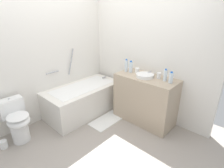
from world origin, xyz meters
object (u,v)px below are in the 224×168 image
at_px(sink_faucet, 150,73).
at_px(drinking_glass_0, 137,71).
at_px(water_bottle_0, 165,75).
at_px(drinking_glass_1, 159,76).
at_px(bath_mat, 107,120).
at_px(water_bottle_3, 131,67).
at_px(water_bottle_1, 171,78).
at_px(bathtub, 84,98).
at_px(toilet, 17,121).
at_px(water_bottle_2, 126,66).
at_px(sink_basin, 145,76).
at_px(toilet_paper_roll, 4,144).

relative_size(sink_faucet, drinking_glass_0, 1.50).
height_order(water_bottle_0, drinking_glass_1, water_bottle_0).
distance_m(drinking_glass_0, bath_mat, 1.12).
relative_size(water_bottle_3, drinking_glass_1, 2.18).
height_order(water_bottle_1, water_bottle_3, water_bottle_3).
relative_size(bathtub, toilet, 2.21).
xyz_separation_m(water_bottle_2, bath_mat, (-0.50, 0.04, -1.00)).
bearing_deg(water_bottle_0, water_bottle_1, -98.73).
relative_size(sink_basin, sink_faucet, 2.01).
relative_size(water_bottle_3, toilet_paper_roll, 1.77).
bearing_deg(drinking_glass_0, sink_faucet, -67.24).
height_order(sink_basin, sink_faucet, sink_faucet).
relative_size(toilet, drinking_glass_0, 6.95).
xyz_separation_m(toilet, water_bottle_2, (1.86, -0.72, 0.65)).
height_order(water_bottle_0, toilet_paper_roll, water_bottle_0).
bearing_deg(sink_basin, sink_faucet, 0.00).
distance_m(water_bottle_1, drinking_glass_1, 0.25).
height_order(sink_basin, drinking_glass_0, drinking_glass_0).
xyz_separation_m(drinking_glass_0, bath_mat, (-0.56, 0.26, -0.94)).
bearing_deg(drinking_glass_1, sink_basin, 117.41).
height_order(water_bottle_1, toilet_paper_roll, water_bottle_1).
bearing_deg(sink_basin, bath_mat, 134.36).
bearing_deg(sink_basin, water_bottle_0, -78.66).
height_order(water_bottle_1, bath_mat, water_bottle_1).
relative_size(bathtub, drinking_glass_0, 15.32).
xyz_separation_m(bathtub, drinking_glass_1, (0.66, -1.30, 0.64)).
distance_m(bathtub, bath_mat, 0.68).
bearing_deg(sink_basin, toilet, 147.45).
xyz_separation_m(water_bottle_0, bath_mat, (-0.54, 0.83, -0.99)).
bearing_deg(bath_mat, drinking_glass_1, -50.00).
relative_size(water_bottle_0, toilet_paper_roll, 1.68).
relative_size(sink_basin, toilet_paper_roll, 2.42).
bearing_deg(bath_mat, bathtub, 97.09).
bearing_deg(water_bottle_0, water_bottle_2, 92.88).
xyz_separation_m(sink_basin, drinking_glass_1, (0.11, -0.21, 0.02)).
relative_size(water_bottle_0, water_bottle_2, 0.86).
distance_m(water_bottle_1, water_bottle_2, 0.90).
height_order(sink_faucet, drinking_glass_0, drinking_glass_0).
bearing_deg(drinking_glass_0, water_bottle_3, 102.89).
bearing_deg(sink_basin, drinking_glass_0, 69.16).
relative_size(water_bottle_1, bath_mat, 0.27).
bearing_deg(sink_basin, water_bottle_1, -83.44).
bearing_deg(water_bottle_3, drinking_glass_1, -84.73).
bearing_deg(sink_faucet, water_bottle_0, -108.11).
height_order(sink_basin, toilet_paper_roll, sink_basin).
bearing_deg(bathtub, water_bottle_3, -50.33).
relative_size(toilet, drinking_glass_1, 6.91).
distance_m(toilet, water_bottle_0, 2.51).
distance_m(bathtub, water_bottle_2, 1.11).
distance_m(sink_faucet, toilet_paper_roll, 2.69).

